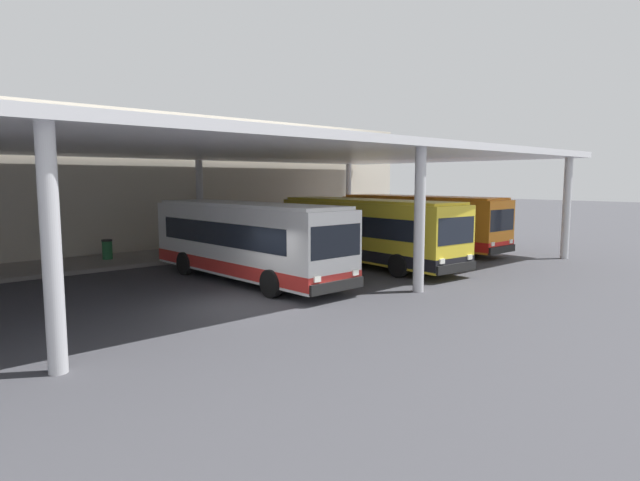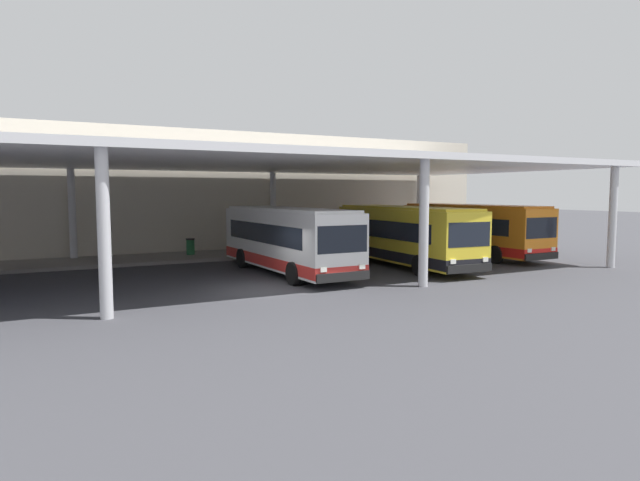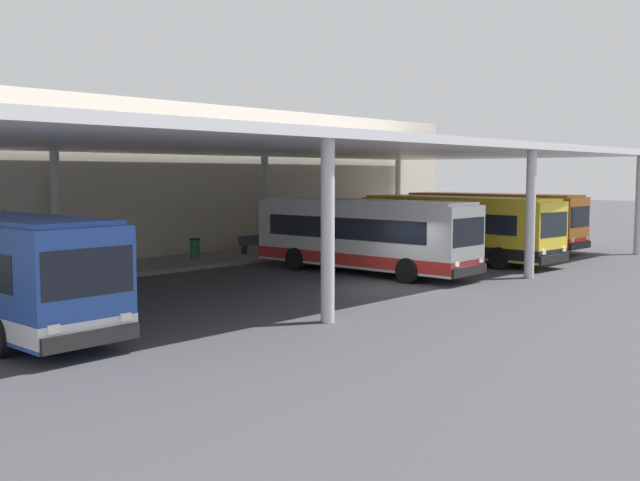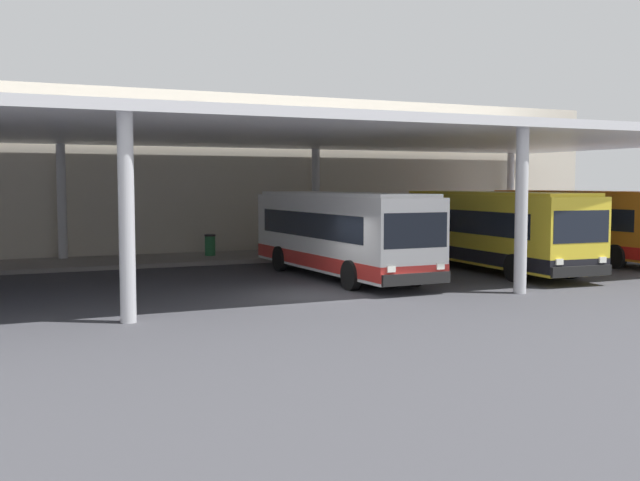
% 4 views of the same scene
% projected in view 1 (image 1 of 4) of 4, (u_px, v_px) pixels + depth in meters
% --- Properties ---
extents(ground_plane, '(200.00, 200.00, 0.00)m').
position_uv_depth(ground_plane, '(239.00, 306.00, 17.12)').
color(ground_plane, '#3D3D42').
extents(platform_kerb, '(42.00, 4.50, 0.18)m').
position_uv_depth(platform_kerb, '(107.00, 262.00, 25.81)').
color(platform_kerb, gray).
rests_on(platform_kerb, ground).
extents(station_building_facade, '(48.00, 1.60, 7.96)m').
position_uv_depth(station_building_facade, '(81.00, 182.00, 27.77)').
color(station_building_facade, beige).
rests_on(station_building_facade, ground).
extents(canopy_shelter, '(40.00, 17.00, 5.55)m').
position_uv_depth(canopy_shelter, '(159.00, 149.00, 20.59)').
color(canopy_shelter, silver).
rests_on(canopy_shelter, ground).
extents(bus_second_bay, '(2.86, 10.57, 3.17)m').
position_uv_depth(bus_second_bay, '(246.00, 240.00, 21.31)').
color(bus_second_bay, white).
rests_on(bus_second_bay, ground).
extents(bus_middle_bay, '(3.14, 10.66, 3.17)m').
position_uv_depth(bus_middle_bay, '(367.00, 231.00, 25.23)').
color(bus_middle_bay, yellow).
rests_on(bus_middle_bay, ground).
extents(bus_far_bay, '(2.76, 10.54, 3.17)m').
position_uv_depth(bus_far_bay, '(420.00, 222.00, 30.68)').
color(bus_far_bay, orange).
rests_on(bus_far_bay, ground).
extents(bench_waiting, '(1.80, 0.45, 0.92)m').
position_uv_depth(bench_waiting, '(177.00, 244.00, 28.31)').
color(bench_waiting, '#4C515B').
rests_on(bench_waiting, platform_kerb).
extents(trash_bin, '(0.52, 0.52, 0.98)m').
position_uv_depth(trash_bin, '(107.00, 249.00, 26.03)').
color(trash_bin, '#236638').
rests_on(trash_bin, platform_kerb).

